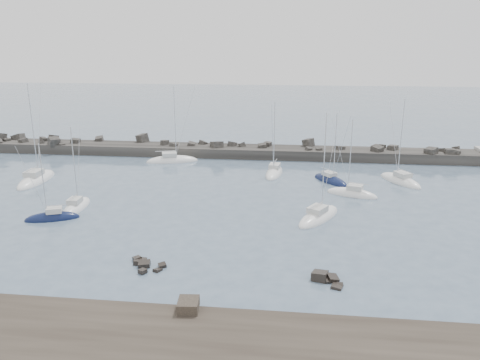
# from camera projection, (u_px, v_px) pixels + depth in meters

# --- Properties ---
(ground) EXTENTS (400.00, 400.00, 0.00)m
(ground) POSITION_uv_depth(u_px,v_px,m) (203.00, 232.00, 53.25)
(ground) COLOR #495D72
(ground) RESTS_ON ground
(rock_shelf) EXTENTS (140.00, 12.38, 1.88)m
(rock_shelf) POSITION_uv_depth(u_px,v_px,m) (138.00, 354.00, 32.29)
(rock_shelf) COLOR #2A231D
(rock_shelf) RESTS_ON ground
(rock_cluster_near) EXTENTS (3.88, 3.49, 1.19)m
(rock_cluster_near) POSITION_uv_depth(u_px,v_px,m) (144.00, 265.00, 45.31)
(rock_cluster_near) COLOR black
(rock_cluster_near) RESTS_ON ground
(rock_cluster_far) EXTENTS (2.92, 3.01, 1.25)m
(rock_cluster_far) POSITION_uv_depth(u_px,v_px,m) (326.00, 280.00, 42.23)
(rock_cluster_far) COLOR black
(rock_cluster_far) RESTS_ON ground
(breakwater) EXTENTS (115.00, 7.55, 4.98)m
(breakwater) POSITION_uv_depth(u_px,v_px,m) (202.00, 153.00, 90.27)
(breakwater) COLOR #292725
(breakwater) RESTS_ON ground
(sailboat_1) EXTENTS (3.56, 10.38, 16.20)m
(sailboat_1) POSITION_uv_depth(u_px,v_px,m) (36.00, 180.00, 72.88)
(sailboat_1) COLOR white
(sailboat_1) RESTS_ON ground
(sailboat_2) EXTENTS (6.69, 4.16, 10.34)m
(sailboat_2) POSITION_uv_depth(u_px,v_px,m) (52.00, 218.00, 57.09)
(sailboat_2) COLOR #0E173B
(sailboat_2) RESTS_ON ground
(sailboat_3) EXTENTS (2.56, 7.31, 11.52)m
(sailboat_3) POSITION_uv_depth(u_px,v_px,m) (77.00, 207.00, 60.91)
(sailboat_3) COLOR white
(sailboat_3) RESTS_ON ground
(sailboat_4) EXTENTS (9.77, 5.44, 14.72)m
(sailboat_4) POSITION_uv_depth(u_px,v_px,m) (172.00, 161.00, 85.04)
(sailboat_4) COLOR white
(sailboat_4) RESTS_ON ground
(sailboat_5) EXTENTS (3.47, 8.39, 12.97)m
(sailboat_5) POSITION_uv_depth(u_px,v_px,m) (274.00, 173.00, 76.97)
(sailboat_5) COLOR white
(sailboat_5) RESTS_ON ground
(sailboat_6) EXTENTS (6.78, 9.04, 13.97)m
(sailboat_6) POSITION_uv_depth(u_px,v_px,m) (319.00, 217.00, 57.40)
(sailboat_6) COLOR white
(sailboat_6) RESTS_ON ground
(sailboat_7) EXTENTS (6.17, 7.29, 11.70)m
(sailboat_7) POSITION_uv_depth(u_px,v_px,m) (331.00, 181.00, 72.73)
(sailboat_7) COLOR #0E173B
(sailboat_7) RESTS_ON ground
(sailboat_8) EXTENTS (7.60, 4.83, 11.68)m
(sailboat_8) POSITION_uv_depth(u_px,v_px,m) (352.00, 194.00, 66.19)
(sailboat_8) COLOR white
(sailboat_8) RESTS_ON ground
(sailboat_9) EXTENTS (6.59, 8.88, 13.75)m
(sailboat_9) POSITION_uv_depth(u_px,v_px,m) (400.00, 181.00, 72.48)
(sailboat_9) COLOR white
(sailboat_9) RESTS_ON ground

